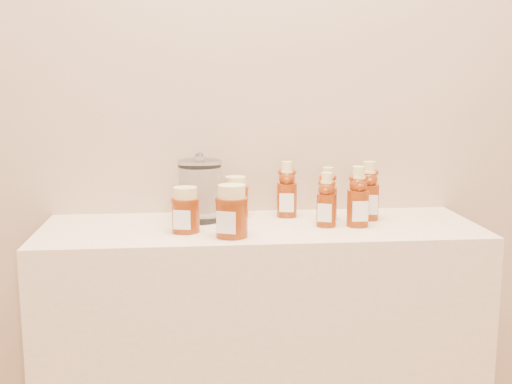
{
  "coord_description": "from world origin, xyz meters",
  "views": [
    {
      "loc": [
        -0.18,
        -0.16,
        1.3
      ],
      "look_at": [
        -0.02,
        1.52,
        1.0
      ],
      "focal_mm": 45.0,
      "sensor_mm": 36.0,
      "label": 1
    }
  ],
  "objects_px": {
    "glass_canister": "(200,188)",
    "bear_bottle_front_left": "(326,196)",
    "display_table": "(261,378)",
    "honey_jar_left": "(186,210)",
    "bear_bottle_back_left": "(287,186)"
  },
  "relations": [
    {
      "from": "bear_bottle_back_left",
      "to": "honey_jar_left",
      "type": "distance_m",
      "value": 0.34
    },
    {
      "from": "bear_bottle_front_left",
      "to": "glass_canister",
      "type": "bearing_deg",
      "value": -174.98
    },
    {
      "from": "bear_bottle_back_left",
      "to": "glass_canister",
      "type": "xyz_separation_m",
      "value": [
        -0.25,
        -0.03,
        0.0
      ]
    },
    {
      "from": "bear_bottle_front_left",
      "to": "honey_jar_left",
      "type": "bearing_deg",
      "value": -154.21
    },
    {
      "from": "display_table",
      "to": "glass_canister",
      "type": "bearing_deg",
      "value": 154.62
    },
    {
      "from": "honey_jar_left",
      "to": "glass_canister",
      "type": "relative_size",
      "value": 0.63
    },
    {
      "from": "bear_bottle_back_left",
      "to": "bear_bottle_front_left",
      "type": "xyz_separation_m",
      "value": [
        0.09,
        -0.13,
        -0.01
      ]
    },
    {
      "from": "honey_jar_left",
      "to": "bear_bottle_back_left",
      "type": "bearing_deg",
      "value": 43.82
    },
    {
      "from": "glass_canister",
      "to": "bear_bottle_back_left",
      "type": "bearing_deg",
      "value": 7.37
    },
    {
      "from": "display_table",
      "to": "honey_jar_left",
      "type": "bearing_deg",
      "value": -165.82
    },
    {
      "from": "display_table",
      "to": "honey_jar_left",
      "type": "relative_size",
      "value": 10.01
    },
    {
      "from": "bear_bottle_front_left",
      "to": "glass_canister",
      "type": "xyz_separation_m",
      "value": [
        -0.34,
        0.1,
        0.01
      ]
    },
    {
      "from": "glass_canister",
      "to": "bear_bottle_front_left",
      "type": "bearing_deg",
      "value": -16.31
    },
    {
      "from": "bear_bottle_front_left",
      "to": "display_table",
      "type": "bearing_deg",
      "value": -165.7
    },
    {
      "from": "bear_bottle_back_left",
      "to": "bear_bottle_front_left",
      "type": "distance_m",
      "value": 0.16
    }
  ]
}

